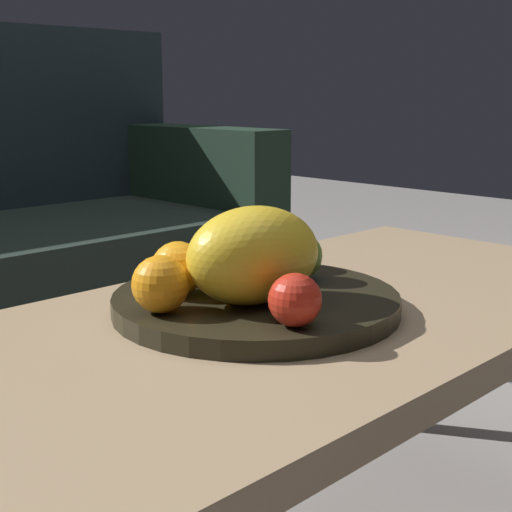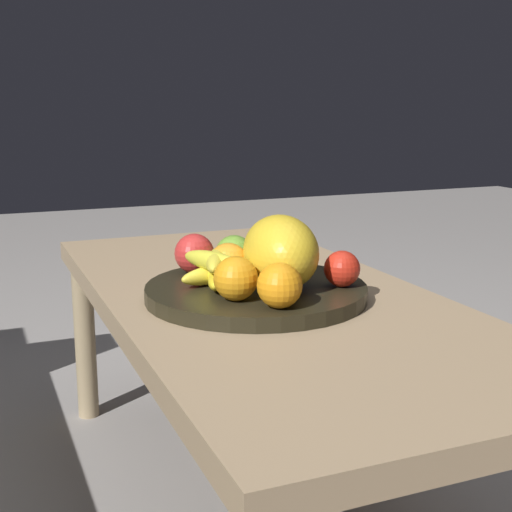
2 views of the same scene
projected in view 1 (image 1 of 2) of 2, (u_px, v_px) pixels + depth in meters
coffee_table at (290, 345)px, 0.97m from camera, size 1.20×0.55×0.44m
fruit_bowl at (256, 302)px, 0.96m from camera, size 0.38×0.38×0.03m
melon_large_front at (255, 256)px, 0.90m from camera, size 0.20×0.15×0.12m
orange_front at (178, 268)px, 0.94m from camera, size 0.07×0.07×0.07m
orange_left at (251, 259)px, 1.00m from camera, size 0.07×0.07×0.07m
orange_right at (161, 284)px, 0.87m from camera, size 0.07×0.07×0.07m
apple_front at (295, 300)px, 0.81m from camera, size 0.06×0.06×0.06m
apple_left at (297, 256)px, 1.01m from camera, size 0.07×0.07×0.07m
apple_right at (280, 245)px, 1.08m from camera, size 0.07×0.07×0.07m
banana_bunch at (235, 260)px, 1.01m from camera, size 0.16×0.15×0.06m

